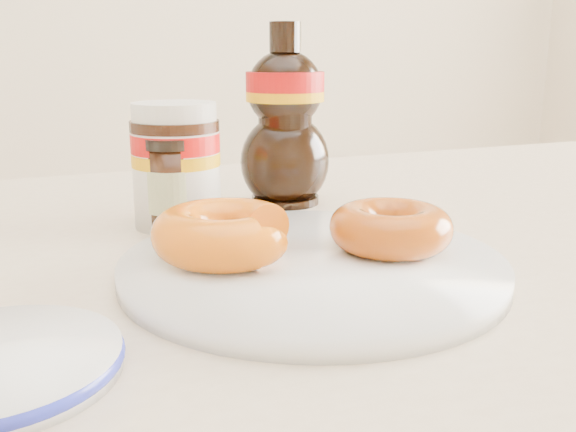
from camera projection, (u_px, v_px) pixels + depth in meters
name	position (u px, v px, depth m)	size (l,w,h in m)	color
dining_table	(363.00, 334.00, 0.59)	(1.40, 0.90, 0.75)	beige
plate	(312.00, 265.00, 0.49)	(0.29, 0.29, 0.01)	white
donut_bitten	(224.00, 233.00, 0.48)	(0.11, 0.11, 0.04)	#DD550C
donut_whole	(391.00, 228.00, 0.51)	(0.10, 0.10, 0.03)	#9E480A
nutella_jar	(176.00, 160.00, 0.62)	(0.08, 0.08, 0.12)	white
syrup_bottle	(285.00, 115.00, 0.70)	(0.10, 0.09, 0.20)	black
dark_jar	(173.00, 185.00, 0.61)	(0.06, 0.06, 0.09)	black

